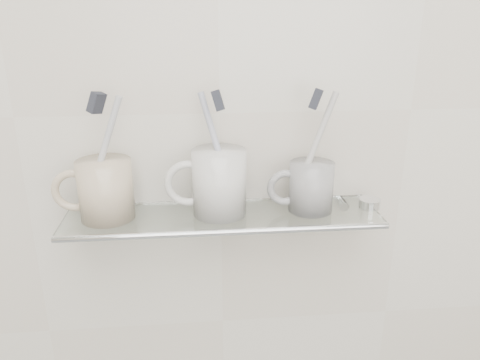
{
  "coord_description": "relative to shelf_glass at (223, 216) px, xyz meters",
  "views": [
    {
      "loc": [
        -0.04,
        0.36,
        1.41
      ],
      "look_at": [
        0.03,
        1.04,
        1.16
      ],
      "focal_mm": 35.0,
      "sensor_mm": 36.0,
      "label": 1
    }
  ],
  "objects": [
    {
      "name": "wall_back",
      "position": [
        0.0,
        0.06,
        0.15
      ],
      "size": [
        2.5,
        0.0,
        2.5
      ],
      "primitive_type": "plane",
      "rotation": [
        1.57,
        0.0,
        0.0
      ],
      "color": "beige",
      "rests_on": "ground"
    },
    {
      "name": "shelf_glass",
      "position": [
        0.0,
        0.0,
        0.0
      ],
      "size": [
        0.5,
        0.12,
        0.01
      ],
      "primitive_type": "cube",
      "color": "silver",
      "rests_on": "wall_back"
    },
    {
      "name": "shelf_rail",
      "position": [
        0.0,
        -0.06,
        0.0
      ],
      "size": [
        0.5,
        0.01,
        0.01
      ],
      "primitive_type": "cylinder",
      "rotation": [
        0.0,
        1.57,
        0.0
      ],
      "color": "silver",
      "rests_on": "shelf_glass"
    },
    {
      "name": "bracket_left",
      "position": [
        -0.21,
        0.05,
        -0.01
      ],
      "size": [
        0.02,
        0.03,
        0.02
      ],
      "primitive_type": "cylinder",
      "rotation": [
        1.57,
        0.0,
        0.0
      ],
      "color": "silver",
      "rests_on": "wall_back"
    },
    {
      "name": "bracket_right",
      "position": [
        0.21,
        0.05,
        -0.01
      ],
      "size": [
        0.02,
        0.03,
        0.02
      ],
      "primitive_type": "cylinder",
      "rotation": [
        1.57,
        0.0,
        0.0
      ],
      "color": "silver",
      "rests_on": "wall_back"
    },
    {
      "name": "mug_left",
      "position": [
        -0.18,
        0.0,
        0.05
      ],
      "size": [
        0.09,
        0.09,
        0.09
      ],
      "primitive_type": "cylinder",
      "rotation": [
        0.0,
        0.0,
        -0.03
      ],
      "color": "beige",
      "rests_on": "shelf_glass"
    },
    {
      "name": "mug_left_handle",
      "position": [
        -0.23,
        0.0,
        0.05
      ],
      "size": [
        0.07,
        0.01,
        0.07
      ],
      "primitive_type": "torus",
      "rotation": [
        1.57,
        0.0,
        0.0
      ],
      "color": "beige",
      "rests_on": "mug_left"
    },
    {
      "name": "toothbrush_left",
      "position": [
        -0.18,
        0.0,
        0.1
      ],
      "size": [
        0.08,
        0.02,
        0.18
      ],
      "primitive_type": "cylinder",
      "rotation": [
        -0.17,
        0.31,
        -0.56
      ],
      "color": "#BABBBB",
      "rests_on": "mug_left"
    },
    {
      "name": "bristles_left",
      "position": [
        -0.18,
        0.0,
        0.19
      ],
      "size": [
        0.03,
        0.03,
        0.04
      ],
      "primitive_type": "cube",
      "rotation": [
        -0.17,
        0.31,
        -0.56
      ],
      "color": "#24262E",
      "rests_on": "toothbrush_left"
    },
    {
      "name": "mug_center",
      "position": [
        -0.0,
        0.0,
        0.06
      ],
      "size": [
        0.1,
        0.1,
        0.1
      ],
      "primitive_type": "cylinder",
      "rotation": [
        0.0,
        0.0,
        -0.18
      ],
      "color": "white",
      "rests_on": "shelf_glass"
    },
    {
      "name": "mug_center_handle",
      "position": [
        -0.05,
        0.0,
        0.06
      ],
      "size": [
        0.07,
        0.01,
        0.07
      ],
      "primitive_type": "torus",
      "rotation": [
        1.57,
        0.0,
        0.0
      ],
      "color": "white",
      "rests_on": "mug_center"
    },
    {
      "name": "toothbrush_center",
      "position": [
        -0.0,
        0.0,
        0.1
      ],
      "size": [
        0.06,
        0.05,
        0.18
      ],
      "primitive_type": "cylinder",
      "rotation": [
        -0.19,
        -0.29,
        -0.06
      ],
      "color": "#9799B4",
      "rests_on": "mug_center"
    },
    {
      "name": "bristles_center",
      "position": [
        -0.0,
        0.0,
        0.19
      ],
      "size": [
        0.02,
        0.03,
        0.04
      ],
      "primitive_type": "cube",
      "rotation": [
        -0.19,
        -0.29,
        -0.06
      ],
      "color": "#24262E",
      "rests_on": "toothbrush_center"
    },
    {
      "name": "mug_right",
      "position": [
        0.14,
        0.0,
        0.04
      ],
      "size": [
        0.07,
        0.07,
        0.08
      ],
      "primitive_type": "cylinder",
      "rotation": [
        0.0,
        0.0,
        -0.01
      ],
      "color": "white",
      "rests_on": "shelf_glass"
    },
    {
      "name": "mug_right_handle",
      "position": [
        0.1,
        0.0,
        0.04
      ],
      "size": [
        0.06,
        0.01,
        0.06
      ],
      "primitive_type": "torus",
      "rotation": [
        1.57,
        0.0,
        0.0
      ],
      "color": "white",
      "rests_on": "mug_right"
    },
    {
      "name": "toothbrush_right",
      "position": [
        0.14,
        0.0,
        0.1
      ],
      "size": [
        0.07,
        0.02,
        0.18
      ],
      "primitive_type": "cylinder",
      "rotation": [
        -0.14,
        0.31,
        -0.36
      ],
      "color": "#BFB5A5",
      "rests_on": "mug_right"
    },
    {
      "name": "bristles_right",
      "position": [
        0.14,
        0.0,
        0.19
      ],
      "size": [
        0.03,
        0.03,
        0.03
      ],
      "primitive_type": "cube",
      "rotation": [
        -0.14,
        0.31,
        -0.36
      ],
      "color": "#24262E",
      "rests_on": "toothbrush_right"
    },
    {
      "name": "chrome_cap",
      "position": [
        0.24,
        0.0,
        0.01
      ],
      "size": [
        0.04,
        0.04,
        0.01
      ],
      "primitive_type": "cylinder",
      "color": "silver",
      "rests_on": "shelf_glass"
    }
  ]
}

